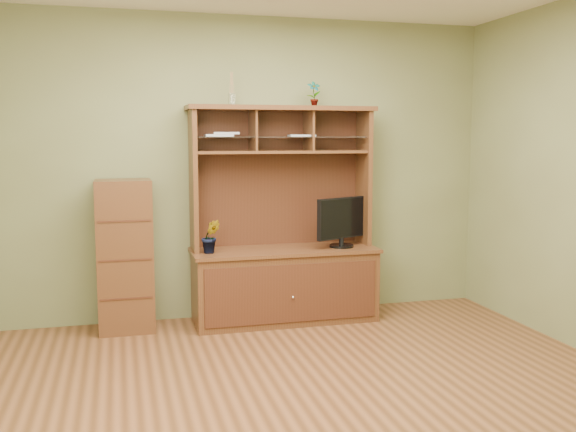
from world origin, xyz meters
name	(u,v)px	position (x,y,z in m)	size (l,w,h in m)	color
room	(313,183)	(0.00, 0.00, 1.35)	(4.54, 4.04, 2.74)	#502E17
media_hutch	(284,262)	(0.26, 1.73, 0.52)	(1.66, 0.61, 1.90)	#4B2415
monitor	(342,221)	(0.78, 1.65, 0.89)	(0.52, 0.28, 0.44)	black
orchid_plant	(211,236)	(-0.40, 1.65, 0.79)	(0.16, 0.13, 0.29)	#325F20
top_plant	(314,94)	(0.56, 1.80, 2.01)	(0.12, 0.08, 0.23)	#406E26
reed_diffuser	(232,92)	(-0.18, 1.80, 2.01)	(0.06, 0.06, 0.29)	silver
magazines	(249,135)	(-0.03, 1.81, 1.65)	(0.98, 0.20, 0.04)	#B7B6BB
side_cabinet	(125,256)	(-1.11, 1.77, 0.64)	(0.46, 0.42, 1.28)	#4B2415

